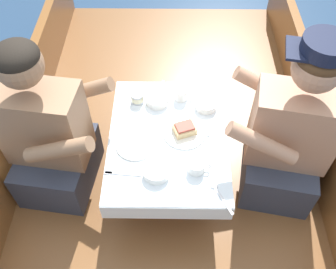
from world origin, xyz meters
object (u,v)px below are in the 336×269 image
object	(u,v)px
coffee_cup_port	(181,94)
sandwich	(185,129)
person_starboard	(288,137)
person_port	(49,137)
tin_can	(137,98)
coffee_cup_starboard	(197,166)

from	to	relation	value
coffee_cup_port	sandwich	bearing A→B (deg)	-86.67
sandwich	person_starboard	bearing A→B (deg)	-3.00
person_port	person_starboard	distance (m)	1.19
coffee_cup_port	tin_can	distance (m)	0.24
sandwich	coffee_cup_port	world-z (taller)	coffee_cup_port
sandwich	tin_can	xyz separation A→B (m)	(-0.25, 0.21, -0.00)
person_port	coffee_cup_port	world-z (taller)	person_port
coffee_cup_port	coffee_cup_starboard	xyz separation A→B (m)	(0.07, -0.46, -0.01)
coffee_cup_starboard	tin_can	world-z (taller)	same
coffee_cup_port	person_port	bearing A→B (deg)	-157.74
person_starboard	coffee_cup_port	bearing A→B (deg)	-16.42
coffee_cup_starboard	person_starboard	bearing A→B (deg)	22.69
sandwich	tin_can	distance (m)	0.33
person_port	person_starboard	xyz separation A→B (m)	(1.19, 0.00, 0.02)
coffee_cup_port	coffee_cup_starboard	distance (m)	0.46
sandwich	tin_can	world-z (taller)	sandwich
person_port	coffee_cup_port	size ratio (longest dim) A/B	9.93
person_starboard	sandwich	xyz separation A→B (m)	(-0.51, 0.03, 0.02)
tin_can	sandwich	bearing A→B (deg)	-40.88
person_starboard	coffee_cup_starboard	size ratio (longest dim) A/B	9.12
person_port	person_starboard	bearing A→B (deg)	7.80
coffee_cup_starboard	tin_can	xyz separation A→B (m)	(-0.30, 0.43, -0.00)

